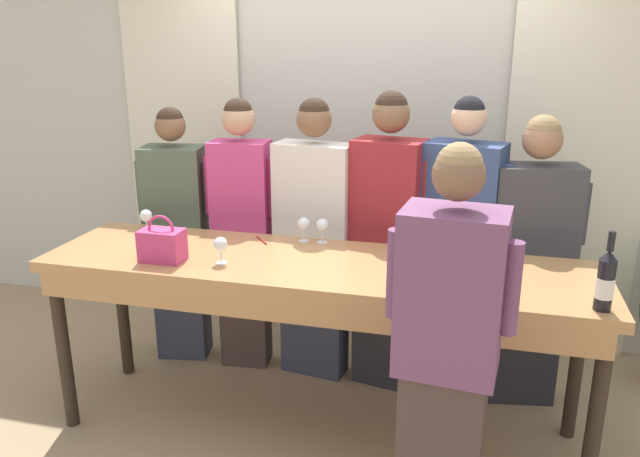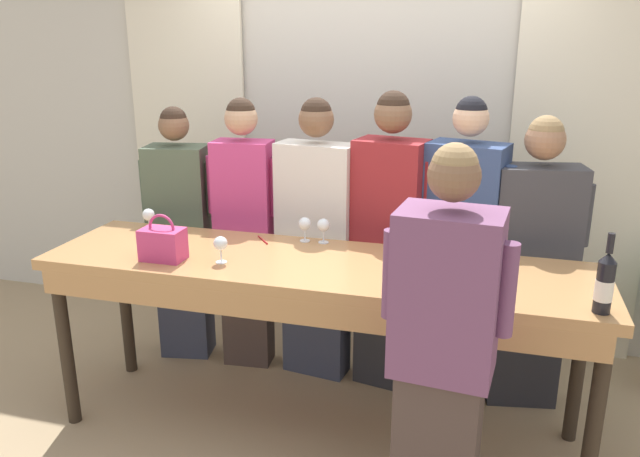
% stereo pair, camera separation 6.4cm
% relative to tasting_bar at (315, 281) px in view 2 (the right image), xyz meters
% --- Properties ---
extents(ground_plane, '(18.00, 18.00, 0.00)m').
position_rel_tasting_bar_xyz_m(ground_plane, '(0.00, 0.02, -0.87)').
color(ground_plane, tan).
extents(wall_back, '(12.00, 0.06, 2.80)m').
position_rel_tasting_bar_xyz_m(wall_back, '(0.00, 1.39, 0.53)').
color(wall_back, beige).
rests_on(wall_back, ground_plane).
extents(curtain_panel_left, '(0.86, 0.03, 2.69)m').
position_rel_tasting_bar_xyz_m(curtain_panel_left, '(-1.33, 1.33, 0.47)').
color(curtain_panel_left, '#EFE5C6').
rests_on(curtain_panel_left, ground_plane).
extents(curtain_panel_right, '(0.86, 0.03, 2.69)m').
position_rel_tasting_bar_xyz_m(curtain_panel_right, '(1.33, 1.33, 0.47)').
color(curtain_panel_right, '#EFE5C6').
rests_on(curtain_panel_right, ground_plane).
extents(tasting_bar, '(2.77, 0.72, 0.97)m').
position_rel_tasting_bar_xyz_m(tasting_bar, '(0.00, 0.00, 0.00)').
color(tasting_bar, '#B27F4C').
rests_on(tasting_bar, ground_plane).
extents(wine_bottle, '(0.07, 0.07, 0.34)m').
position_rel_tasting_bar_xyz_m(wine_bottle, '(1.28, -0.23, 0.22)').
color(wine_bottle, black).
rests_on(wine_bottle, tasting_bar).
extents(handbag, '(0.21, 0.13, 0.24)m').
position_rel_tasting_bar_xyz_m(handbag, '(-0.74, -0.15, 0.18)').
color(handbag, '#C63870').
rests_on(handbag, tasting_bar).
extents(wine_glass_front_left, '(0.07, 0.07, 0.13)m').
position_rel_tasting_bar_xyz_m(wine_glass_front_left, '(-0.04, 0.32, 0.19)').
color(wine_glass_front_left, white).
rests_on(wine_glass_front_left, tasting_bar).
extents(wine_glass_front_mid, '(0.07, 0.07, 0.13)m').
position_rel_tasting_bar_xyz_m(wine_glass_front_mid, '(-1.05, 0.24, 0.19)').
color(wine_glass_front_mid, white).
rests_on(wine_glass_front_mid, tasting_bar).
extents(wine_glass_front_right, '(0.07, 0.07, 0.13)m').
position_rel_tasting_bar_xyz_m(wine_glass_front_right, '(0.43, 0.06, 0.19)').
color(wine_glass_front_right, white).
rests_on(wine_glass_front_right, tasting_bar).
extents(wine_glass_center_left, '(0.07, 0.07, 0.13)m').
position_rel_tasting_bar_xyz_m(wine_glass_center_left, '(-0.15, 0.32, 0.19)').
color(wine_glass_center_left, white).
rests_on(wine_glass_center_left, tasting_bar).
extents(wine_glass_center_mid, '(0.07, 0.07, 0.13)m').
position_rel_tasting_bar_xyz_m(wine_glass_center_mid, '(-0.45, -0.12, 0.19)').
color(wine_glass_center_mid, white).
rests_on(wine_glass_center_mid, tasting_bar).
extents(wine_glass_center_right, '(0.07, 0.07, 0.13)m').
position_rel_tasting_bar_xyz_m(wine_glass_center_right, '(0.43, -0.25, 0.19)').
color(wine_glass_center_right, white).
rests_on(wine_glass_center_right, tasting_bar).
extents(wine_glass_back_left, '(0.07, 0.07, 0.13)m').
position_rel_tasting_bar_xyz_m(wine_glass_back_left, '(0.56, -0.10, 0.19)').
color(wine_glass_back_left, white).
rests_on(wine_glass_back_left, tasting_bar).
extents(wine_glass_back_mid, '(0.07, 0.07, 0.13)m').
position_rel_tasting_bar_xyz_m(wine_glass_back_mid, '(0.88, 0.18, 0.19)').
color(wine_glass_back_mid, white).
rests_on(wine_glass_back_mid, tasting_bar).
extents(pen, '(0.10, 0.12, 0.01)m').
position_rel_tasting_bar_xyz_m(pen, '(-0.37, 0.26, 0.10)').
color(pen, maroon).
rests_on(pen, tasting_bar).
extents(guest_olive_jacket, '(0.49, 0.31, 1.64)m').
position_rel_tasting_bar_xyz_m(guest_olive_jacket, '(-1.07, 0.63, -0.04)').
color(guest_olive_jacket, '#383D51').
rests_on(guest_olive_jacket, ground_plane).
extents(guest_pink_top, '(0.46, 0.25, 1.70)m').
position_rel_tasting_bar_xyz_m(guest_pink_top, '(-0.63, 0.63, 0.02)').
color(guest_pink_top, '#473833').
rests_on(guest_pink_top, ground_plane).
extents(guest_cream_sweater, '(0.57, 0.27, 1.71)m').
position_rel_tasting_bar_xyz_m(guest_cream_sweater, '(-0.17, 0.63, 0.01)').
color(guest_cream_sweater, '#383D51').
rests_on(guest_cream_sweater, ground_plane).
extents(guest_striped_shirt, '(0.50, 0.33, 1.76)m').
position_rel_tasting_bar_xyz_m(guest_striped_shirt, '(0.26, 0.63, 0.03)').
color(guest_striped_shirt, '#28282D').
rests_on(guest_striped_shirt, ground_plane).
extents(guest_navy_coat, '(0.53, 0.34, 1.74)m').
position_rel_tasting_bar_xyz_m(guest_navy_coat, '(0.68, 0.63, 0.01)').
color(guest_navy_coat, brown).
rests_on(guest_navy_coat, ground_plane).
extents(guest_beige_cap, '(0.57, 0.31, 1.65)m').
position_rel_tasting_bar_xyz_m(guest_beige_cap, '(1.06, 0.63, -0.03)').
color(guest_beige_cap, '#28282D').
rests_on(guest_beige_cap, ground_plane).
extents(host_pouring, '(0.50, 0.30, 1.69)m').
position_rel_tasting_bar_xyz_m(host_pouring, '(0.68, -0.59, -0.01)').
color(host_pouring, '#473833').
rests_on(host_pouring, ground_plane).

